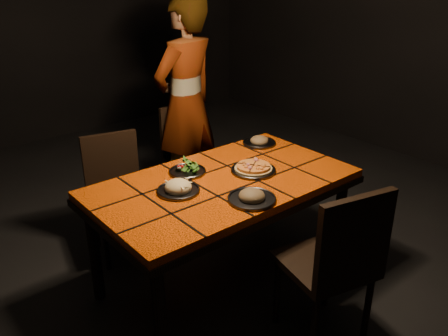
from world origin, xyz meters
TOP-DOWN VIEW (x-y plane):
  - room_shell at (0.00, 0.00)m, footprint 6.04×7.04m
  - dining_table at (0.00, 0.00)m, footprint 1.62×0.92m
  - chair_near at (0.10, -0.81)m, footprint 0.53×0.53m
  - chair_far_left at (-0.33, 0.81)m, footprint 0.48×0.48m
  - chair_far_right at (0.49, 1.07)m, footprint 0.43×0.43m
  - diner at (0.51, 1.10)m, footprint 0.73×0.55m
  - plate_pizza at (0.23, -0.02)m, footprint 0.33×0.33m
  - plate_pasta at (-0.30, 0.04)m, footprint 0.25×0.25m
  - plate_salad at (-0.10, 0.23)m, footprint 0.24×0.24m
  - plate_mushroom_a at (-0.04, -0.31)m, footprint 0.28×0.28m
  - plate_mushroom_b at (0.60, 0.31)m, footprint 0.24×0.24m

SIDE VIEW (x-z plane):
  - chair_far_right at x=0.49m, z-range 0.06..0.94m
  - chair_far_left at x=-0.33m, z-range 0.06..0.94m
  - chair_near at x=0.10m, z-range 0.07..1.05m
  - dining_table at x=0.00m, z-range 0.30..1.05m
  - plate_pizza at x=0.23m, z-range 0.75..0.79m
  - plate_mushroom_b at x=0.60m, z-range 0.73..0.81m
  - plate_pasta at x=-0.30m, z-range 0.73..0.81m
  - plate_mushroom_a at x=-0.04m, z-range 0.73..0.82m
  - plate_salad at x=-0.10m, z-range 0.74..0.81m
  - diner at x=0.51m, z-range 0.00..1.79m
  - room_shell at x=0.00m, z-range -0.04..3.04m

